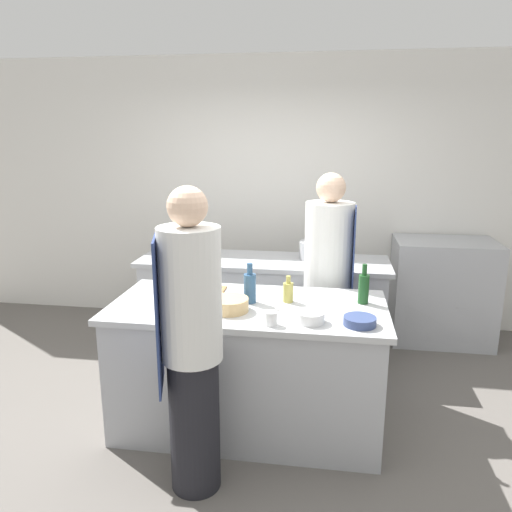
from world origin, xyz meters
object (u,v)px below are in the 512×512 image
chef_at_stove (328,282)px  bottle_olive_oil (250,287)px  bottle_vinegar (288,292)px  bowl_mixing_large (310,317)px  bottle_wine (364,288)px  chef_at_prep_near (191,345)px  oven_range (442,291)px  bowl_prep_small (229,305)px  stockpot (317,250)px  bowl_ceramic_blue (360,321)px  cup (271,318)px

chef_at_stove → bottle_olive_oil: chef_at_stove is taller
bottle_vinegar → bowl_mixing_large: bearing=-64.9°
bottle_wine → bottle_vinegar: bearing=-174.7°
chef_at_prep_near → bottle_olive_oil: 0.76m
oven_range → chef_at_prep_near: 3.08m
bottle_olive_oil → bowl_prep_small: bearing=-120.2°
chef_at_stove → stockpot: chef_at_stove is taller
bowl_ceramic_blue → oven_range: bearing=65.8°
bottle_olive_oil → bottle_vinegar: 0.27m
oven_range → cup: 2.59m
bottle_vinegar → bowl_prep_small: (-0.36, -0.24, -0.03)m
chef_at_prep_near → bottle_wine: size_ratio=6.46×
bottle_wine → bowl_prep_small: bottle_wine is taller
chef_at_stove → cup: chef_at_stove is taller
bottle_wine → bowl_ceramic_blue: (-0.04, -0.41, -0.08)m
chef_at_stove → bottle_olive_oil: bearing=-34.5°
oven_range → bowl_ceramic_blue: size_ratio=5.14×
chef_at_stove → bowl_ceramic_blue: size_ratio=8.77×
oven_range → bottle_vinegar: bearing=-129.6°
oven_range → bowl_prep_small: oven_range is taller
chef_at_stove → bottle_vinegar: chef_at_stove is taller
bottle_olive_oil → cup: (0.19, -0.39, -0.07)m
cup → bowl_mixing_large: bearing=19.5°
bottle_vinegar → stockpot: 1.22m
stockpot → bottle_vinegar: bearing=-97.1°
cup → stockpot: size_ratio=0.27×
cup → bottle_vinegar: bearing=81.9°
stockpot → bowl_mixing_large: bearing=-89.3°
chef_at_stove → bottle_olive_oil: size_ratio=6.26×
bowl_mixing_large → stockpot: 1.57m
chef_at_prep_near → stockpot: 2.08m
chef_at_prep_near → bottle_wine: 1.28m
bottle_vinegar → bottle_wine: bottle_wine is taller
chef_at_prep_near → cup: 0.52m
bowl_prep_small → bowl_ceramic_blue: size_ratio=1.28×
stockpot → bowl_prep_small: bearing=-109.5°
bottle_wine → stockpot: 1.22m
bottle_vinegar → stockpot: bottle_vinegar is taller
bottle_vinegar → stockpot: bearing=82.9°
stockpot → bowl_ceramic_blue: bearing=-78.6°
bowl_prep_small → bowl_ceramic_blue: bowl_prep_small is taller
chef_at_prep_near → bottle_vinegar: bearing=-47.1°
chef_at_stove → bowl_ceramic_blue: bearing=13.8°
oven_range → bowl_ceramic_blue: bearing=-114.2°
bowl_prep_small → cup: size_ratio=2.95×
bowl_ceramic_blue → stockpot: 1.60m
chef_at_stove → bowl_ceramic_blue: 1.02m
oven_range → bottle_vinegar: (-1.38, -1.67, 0.47)m
bottle_olive_oil → stockpot: size_ratio=0.88×
bowl_mixing_large → bottle_vinegar: bearing=115.1°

